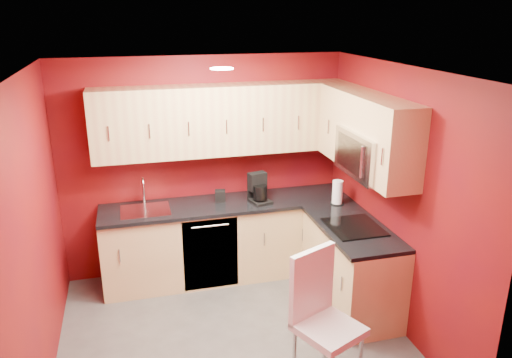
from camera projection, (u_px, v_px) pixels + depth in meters
name	position (u px, v px, depth m)	size (l,w,h in m)	color
floor	(234.00, 338.00, 4.74)	(3.20, 3.20, 0.00)	#54514F
ceiling	(229.00, 71.00, 3.94)	(3.20, 3.20, 0.00)	white
wall_back	(204.00, 167.00, 5.71)	(3.20, 3.20, 0.00)	maroon
wall_front	(285.00, 312.00, 2.97)	(3.20, 3.20, 0.00)	maroon
wall_left	(34.00, 237.00, 3.95)	(3.00, 3.00, 0.00)	maroon
wall_right	(397.00, 200.00, 4.73)	(3.00, 3.00, 0.00)	maroon
base_cabinets_back	(228.00, 240.00, 5.75)	(2.80, 0.60, 0.87)	#ECCB87
base_cabinets_right	(351.00, 267.00, 5.14)	(0.60, 1.30, 0.87)	#ECCB87
countertop_back	(227.00, 204.00, 5.59)	(2.80, 0.63, 0.04)	black
countertop_right	(353.00, 228.00, 4.98)	(0.63, 1.27, 0.04)	black
upper_cabinets_back	(223.00, 120.00, 5.41)	(2.80, 0.35, 0.75)	tan
upper_cabinets_right	(363.00, 125.00, 4.88)	(0.35, 1.55, 0.75)	tan
microwave	(370.00, 154.00, 4.73)	(0.42, 0.76, 0.42)	silver
cooktop	(354.00, 227.00, 4.94)	(0.50, 0.55, 0.01)	black
sink	(145.00, 207.00, 5.37)	(0.52, 0.42, 0.35)	silver
dishwasher_front	(211.00, 254.00, 5.42)	(0.60, 0.02, 0.82)	black
downlight	(222.00, 69.00, 4.22)	(0.20, 0.20, 0.01)	white
coffee_maker	(260.00, 189.00, 5.53)	(0.20, 0.27, 0.33)	black
napkin_holder	(220.00, 196.00, 5.60)	(0.12, 0.12, 0.12)	black
paper_towel	(337.00, 192.00, 5.50)	(0.15, 0.15, 0.27)	white
dining_chair	(329.00, 322.00, 4.02)	(0.46, 0.48, 1.14)	white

